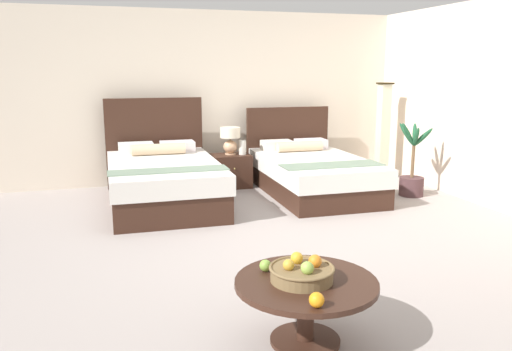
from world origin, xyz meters
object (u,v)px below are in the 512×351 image
at_px(table_lamp, 230,138).
at_px(coffee_table, 306,294).
at_px(bed_near_window, 163,179).
at_px(floor_lamp_corner, 383,132).
at_px(loose_orange, 317,300).
at_px(bed_near_corner, 312,172).
at_px(vase, 242,147).
at_px(nightstand, 231,171).
at_px(loose_apple, 265,266).
at_px(potted_palm, 412,175).
at_px(fruit_bowl, 302,272).

height_order(table_lamp, coffee_table, table_lamp).
height_order(bed_near_window, floor_lamp_corner, floor_lamp_corner).
bearing_deg(bed_near_window, loose_orange, -85.18).
bearing_deg(bed_near_window, floor_lamp_corner, 8.91).
distance_m(bed_near_window, bed_near_corner, 2.05).
distance_m(table_lamp, coffee_table, 4.46).
xyz_separation_m(vase, floor_lamp_corner, (2.24, -0.08, 0.16)).
bearing_deg(bed_near_window, nightstand, 31.95).
bearing_deg(coffee_table, table_lamp, 81.91).
xyz_separation_m(loose_apple, potted_palm, (3.05, 2.95, -0.17)).
xyz_separation_m(floor_lamp_corner, potted_palm, (-0.17, -1.10, -0.46)).
distance_m(loose_apple, floor_lamp_corner, 5.18).
bearing_deg(fruit_bowl, coffee_table, -4.77).
bearing_deg(potted_palm, table_lamp, 151.02).
distance_m(nightstand, potted_palm, 2.54).
distance_m(bed_near_corner, fruit_bowl, 4.07).
distance_m(bed_near_window, table_lamp, 1.32).
bearing_deg(floor_lamp_corner, nightstand, 177.21).
height_order(bed_near_window, vase, bed_near_window).
distance_m(nightstand, vase, 0.38).
relative_size(bed_near_window, nightstand, 4.06).
relative_size(fruit_bowl, loose_orange, 4.72).
bearing_deg(loose_orange, floor_lamp_corner, 56.03).
height_order(floor_lamp_corner, potted_palm, floor_lamp_corner).
height_order(table_lamp, potted_palm, potted_palm).
xyz_separation_m(bed_near_window, floor_lamp_corner, (3.46, 0.54, 0.43)).
distance_m(coffee_table, fruit_bowl, 0.15).
bearing_deg(coffee_table, nightstand, 81.87).
height_order(loose_apple, loose_orange, loose_orange).
height_order(bed_near_corner, loose_orange, bed_near_corner).
height_order(coffee_table, loose_orange, loose_orange).
relative_size(nightstand, loose_orange, 6.32).
relative_size(loose_orange, floor_lamp_corner, 0.06).
height_order(coffee_table, loose_apple, loose_apple).
relative_size(bed_near_window, fruit_bowl, 5.44).
distance_m(fruit_bowl, floor_lamp_corner, 5.25).
relative_size(fruit_bowl, potted_palm, 0.40).
distance_m(table_lamp, floor_lamp_corner, 2.40).
bearing_deg(bed_near_window, table_lamp, 32.72).
distance_m(bed_near_corner, nightstand, 1.19).
height_order(fruit_bowl, floor_lamp_corner, floor_lamp_corner).
xyz_separation_m(nightstand, fruit_bowl, (-0.65, -4.38, 0.24)).
xyz_separation_m(bed_near_window, nightstand, (1.06, 0.66, -0.08)).
xyz_separation_m(loose_orange, floor_lamp_corner, (3.11, 4.62, 0.28)).
distance_m(fruit_bowl, potted_palm, 4.28).
xyz_separation_m(bed_near_corner, coffee_table, (-1.62, -3.72, 0.04)).
height_order(bed_near_window, coffee_table, bed_near_window).
distance_m(bed_near_window, coffee_table, 3.74).
bearing_deg(bed_near_window, fruit_bowl, -83.83).
distance_m(vase, loose_orange, 4.78).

